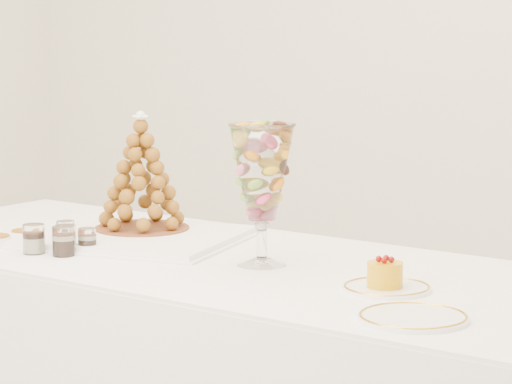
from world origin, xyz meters
The scene contains 12 objects.
lace_tray centered at (-0.34, 0.18, 0.82)m, with size 0.64×0.48×0.02m, color white.
macaron_vase centered at (0.18, 0.10, 1.05)m, with size 0.16×0.16×0.36m.
cake_plate centered at (0.57, 0.02, 0.82)m, with size 0.20×0.20×0.01m, color white.
spare_plate centered at (0.74, -0.19, 0.82)m, with size 0.23×0.23×0.01m, color white.
verrine_a centered at (-0.42, 0.03, 0.85)m, with size 0.05×0.05×0.07m, color white.
verrine_b centered at (-0.35, -0.04, 0.85)m, with size 0.05×0.05×0.07m, color white.
verrine_c centered at (-0.30, -0.01, 0.85)m, with size 0.05×0.05×0.07m, color white.
verrine_d centered at (-0.41, -0.10, 0.85)m, with size 0.06×0.06×0.08m, color white.
verrine_e centered at (-0.32, -0.08, 0.85)m, with size 0.06×0.06×0.08m, color white.
ramekin_back centered at (-0.57, 0.03, 0.83)m, with size 0.08×0.08×0.02m, color white.
croquembouche centered at (-0.32, 0.25, 1.00)m, with size 0.27×0.27×0.34m.
mousse_cake centered at (0.57, 0.01, 0.85)m, with size 0.08×0.08×0.07m.
Camera 1 is at (1.79, -2.42, 1.45)m, focal length 85.00 mm.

